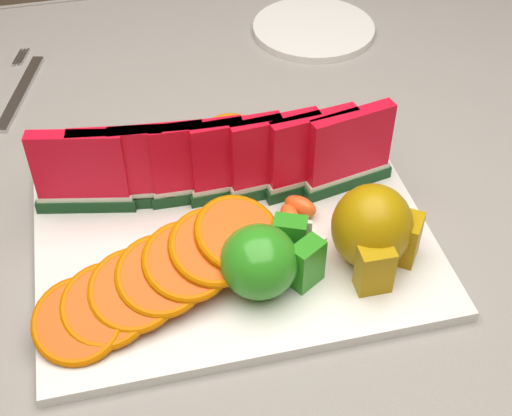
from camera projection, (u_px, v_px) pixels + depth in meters
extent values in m
cube|color=#482818|center=(153.00, 226.00, 0.79)|extent=(1.40, 0.90, 0.03)
cube|color=#482818|center=(464.00, 173.00, 1.43)|extent=(0.06, 0.06, 0.72)
cube|color=gray|center=(151.00, 213.00, 0.78)|extent=(1.52, 1.02, 0.01)
cube|color=gray|center=(119.00, 50.00, 1.20)|extent=(1.52, 0.01, 0.20)
cube|color=silver|center=(234.00, 240.00, 0.74)|extent=(0.40, 0.30, 0.01)
ellipsoid|color=#439422|center=(259.00, 262.00, 0.66)|extent=(0.08, 0.08, 0.07)
cube|color=#439422|center=(307.00, 264.00, 0.67)|extent=(0.04, 0.03, 0.05)
cube|color=beige|center=(313.00, 263.00, 0.67)|extent=(0.03, 0.02, 0.05)
cube|color=#439422|center=(290.00, 239.00, 0.69)|extent=(0.04, 0.03, 0.05)
cube|color=beige|center=(296.00, 238.00, 0.69)|extent=(0.03, 0.02, 0.05)
ellipsoid|color=#AA710C|center=(372.00, 227.00, 0.68)|extent=(0.10, 0.10, 0.09)
cube|color=#AA710C|center=(375.00, 270.00, 0.67)|extent=(0.03, 0.02, 0.05)
cube|color=#AA710C|center=(407.00, 240.00, 0.69)|extent=(0.04, 0.04, 0.05)
cylinder|color=silver|center=(314.00, 29.00, 1.05)|extent=(0.23, 0.23, 0.01)
cube|color=silver|center=(21.00, 92.00, 0.94)|extent=(0.06, 0.17, 0.00)
cube|color=silver|center=(17.00, 58.00, 1.00)|extent=(0.01, 0.04, 0.00)
cube|color=silver|center=(21.00, 57.00, 1.00)|extent=(0.01, 0.04, 0.00)
cube|color=silver|center=(25.00, 57.00, 1.00)|extent=(0.01, 0.04, 0.00)
cube|color=#0D3917|center=(87.00, 202.00, 0.76)|extent=(0.11, 0.04, 0.01)
cube|color=silver|center=(86.00, 195.00, 0.75)|extent=(0.10, 0.04, 0.01)
cube|color=red|center=(79.00, 165.00, 0.72)|extent=(0.10, 0.04, 0.08)
cube|color=#0D3917|center=(125.00, 199.00, 0.76)|extent=(0.11, 0.04, 0.01)
cube|color=silver|center=(124.00, 192.00, 0.76)|extent=(0.10, 0.03, 0.01)
cube|color=red|center=(119.00, 161.00, 0.73)|extent=(0.10, 0.03, 0.08)
cube|color=#0D3917|center=(163.00, 196.00, 0.77)|extent=(0.11, 0.03, 0.01)
cube|color=silver|center=(162.00, 189.00, 0.76)|extent=(0.10, 0.03, 0.01)
cube|color=red|center=(158.00, 158.00, 0.73)|extent=(0.10, 0.02, 0.08)
cube|color=#0D3917|center=(200.00, 193.00, 0.77)|extent=(0.11, 0.02, 0.01)
cube|color=silver|center=(200.00, 186.00, 0.76)|extent=(0.10, 0.02, 0.01)
cube|color=red|center=(197.00, 155.00, 0.73)|extent=(0.10, 0.02, 0.08)
cube|color=#0D3917|center=(237.00, 189.00, 0.77)|extent=(0.11, 0.02, 0.01)
cube|color=silver|center=(237.00, 183.00, 0.77)|extent=(0.10, 0.02, 0.01)
cube|color=red|center=(236.00, 152.00, 0.74)|extent=(0.10, 0.02, 0.08)
cube|color=#0D3917|center=(274.00, 186.00, 0.78)|extent=(0.11, 0.03, 0.01)
cube|color=silver|center=(274.00, 180.00, 0.77)|extent=(0.10, 0.03, 0.01)
cube|color=red|center=(275.00, 149.00, 0.74)|extent=(0.10, 0.02, 0.08)
cube|color=#0D3917|center=(310.00, 183.00, 0.78)|extent=(0.11, 0.04, 0.01)
cube|color=silver|center=(311.00, 176.00, 0.77)|extent=(0.10, 0.03, 0.01)
cube|color=red|center=(313.00, 146.00, 0.74)|extent=(0.10, 0.03, 0.08)
cube|color=#0D3917|center=(346.00, 180.00, 0.78)|extent=(0.11, 0.04, 0.01)
cube|color=silver|center=(347.00, 173.00, 0.78)|extent=(0.10, 0.04, 0.01)
cube|color=red|center=(350.00, 143.00, 0.75)|extent=(0.10, 0.04, 0.08)
cylinder|color=#EF550D|center=(78.00, 321.00, 0.63)|extent=(0.09, 0.09, 0.03)
torus|color=#DB5C0F|center=(78.00, 321.00, 0.63)|extent=(0.10, 0.10, 0.04)
cylinder|color=#EF550D|center=(106.00, 305.00, 0.64)|extent=(0.08, 0.08, 0.03)
torus|color=#DB5C0F|center=(106.00, 305.00, 0.64)|extent=(0.09, 0.09, 0.04)
cylinder|color=#EF550D|center=(134.00, 290.00, 0.65)|extent=(0.08, 0.08, 0.03)
torus|color=#DB5C0F|center=(134.00, 290.00, 0.65)|extent=(0.09, 0.09, 0.04)
cylinder|color=#EF550D|center=(160.00, 276.00, 0.65)|extent=(0.09, 0.08, 0.03)
torus|color=#DB5C0F|center=(160.00, 276.00, 0.65)|extent=(0.10, 0.09, 0.04)
cylinder|color=#EF550D|center=(187.00, 261.00, 0.66)|extent=(0.09, 0.09, 0.03)
torus|color=#DB5C0F|center=(187.00, 261.00, 0.66)|extent=(0.10, 0.10, 0.04)
cylinder|color=#EF550D|center=(212.00, 247.00, 0.67)|extent=(0.10, 0.10, 0.03)
torus|color=#DB5C0F|center=(212.00, 247.00, 0.67)|extent=(0.11, 0.11, 0.04)
cylinder|color=#EF550D|center=(238.00, 233.00, 0.67)|extent=(0.10, 0.10, 0.03)
torus|color=#DB5C0F|center=(238.00, 233.00, 0.67)|extent=(0.11, 0.11, 0.04)
cylinder|color=#EF550D|center=(108.00, 166.00, 0.79)|extent=(0.07, 0.07, 0.03)
torus|color=#DB5C0F|center=(108.00, 166.00, 0.79)|extent=(0.08, 0.08, 0.03)
cylinder|color=#EF550D|center=(150.00, 158.00, 0.80)|extent=(0.08, 0.08, 0.03)
torus|color=#DB5C0F|center=(150.00, 158.00, 0.80)|extent=(0.09, 0.09, 0.03)
cylinder|color=#EF550D|center=(192.00, 149.00, 0.80)|extent=(0.08, 0.08, 0.03)
torus|color=#DB5C0F|center=(192.00, 149.00, 0.80)|extent=(0.09, 0.09, 0.03)
cylinder|color=#EF550D|center=(234.00, 141.00, 0.81)|extent=(0.09, 0.09, 0.03)
torus|color=#DB5C0F|center=(234.00, 141.00, 0.81)|extent=(0.10, 0.10, 0.03)
ellipsoid|color=orange|center=(165.00, 242.00, 0.71)|extent=(0.03, 0.04, 0.02)
ellipsoid|color=orange|center=(184.00, 239.00, 0.71)|extent=(0.04, 0.04, 0.02)
ellipsoid|color=orange|center=(205.00, 232.00, 0.72)|extent=(0.03, 0.04, 0.02)
ellipsoid|color=orange|center=(229.00, 226.00, 0.73)|extent=(0.02, 0.04, 0.02)
ellipsoid|color=orange|center=(243.00, 232.00, 0.72)|extent=(0.03, 0.04, 0.02)
ellipsoid|color=orange|center=(266.00, 224.00, 0.73)|extent=(0.02, 0.04, 0.02)
ellipsoid|color=orange|center=(290.00, 218.00, 0.73)|extent=(0.02, 0.04, 0.02)
ellipsoid|color=orange|center=(300.00, 206.00, 0.75)|extent=(0.04, 0.04, 0.02)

